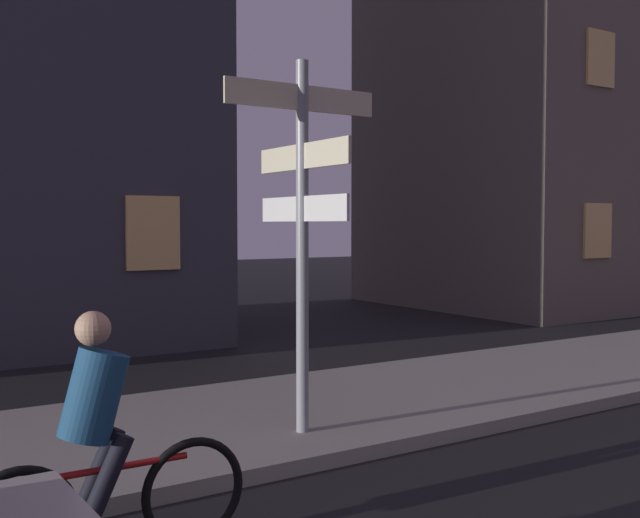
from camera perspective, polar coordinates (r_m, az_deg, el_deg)
name	(u,v)px	position (r m, az deg, el deg)	size (l,w,h in m)	color
sidewalk_kerb	(292,414)	(8.28, -2.13, -11.80)	(40.00, 3.15, 0.14)	gray
signpost	(302,210)	(7.08, -1.37, 3.76)	(1.62, 1.58, 3.55)	gray
cyclist	(103,448)	(4.96, -16.35, -13.76)	(1.82, 0.33, 1.61)	black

